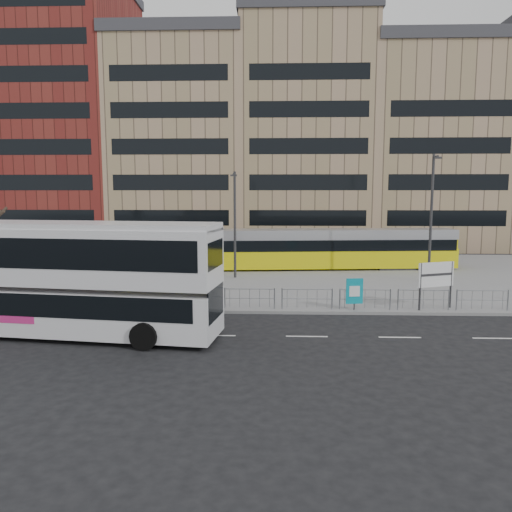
{
  "coord_description": "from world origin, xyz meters",
  "views": [
    {
      "loc": [
        0.54,
        -25.06,
        6.22
      ],
      "look_at": [
        -0.56,
        6.0,
        2.23
      ],
      "focal_mm": 35.0,
      "sensor_mm": 36.0,
      "label": 1
    }
  ],
  "objects_px": {
    "traffic_light_west": "(177,269)",
    "lamp_post_east": "(432,213)",
    "double_decker_bus": "(76,275)",
    "pedestrian": "(164,286)",
    "station_sign": "(436,277)",
    "lamp_post_west": "(235,220)",
    "tram": "(287,249)",
    "ad_panel": "(354,291)"
  },
  "relations": [
    {
      "from": "double_decker_bus",
      "to": "pedestrian",
      "type": "height_order",
      "value": "double_decker_bus"
    },
    {
      "from": "traffic_light_west",
      "to": "lamp_post_west",
      "type": "xyz_separation_m",
      "value": [
        2.41,
        8.97,
        2.14
      ]
    },
    {
      "from": "lamp_post_west",
      "to": "pedestrian",
      "type": "bearing_deg",
      "value": -114.07
    },
    {
      "from": "pedestrian",
      "to": "lamp_post_west",
      "type": "distance_m",
      "value": 9.0
    },
    {
      "from": "double_decker_bus",
      "to": "station_sign",
      "type": "relative_size",
      "value": 5.13
    },
    {
      "from": "tram",
      "to": "station_sign",
      "type": "xyz_separation_m",
      "value": [
        7.41,
        -13.38,
        0.12
      ]
    },
    {
      "from": "tram",
      "to": "pedestrian",
      "type": "height_order",
      "value": "tram"
    },
    {
      "from": "traffic_light_west",
      "to": "lamp_post_east",
      "type": "distance_m",
      "value": 17.74
    },
    {
      "from": "ad_panel",
      "to": "traffic_light_west",
      "type": "xyz_separation_m",
      "value": [
        -9.34,
        0.67,
        1.0
      ]
    },
    {
      "from": "ad_panel",
      "to": "tram",
      "type": "bearing_deg",
      "value": 95.75
    },
    {
      "from": "pedestrian",
      "to": "traffic_light_west",
      "type": "height_order",
      "value": "traffic_light_west"
    },
    {
      "from": "lamp_post_west",
      "to": "lamp_post_east",
      "type": "height_order",
      "value": "lamp_post_east"
    },
    {
      "from": "double_decker_bus",
      "to": "station_sign",
      "type": "xyz_separation_m",
      "value": [
        16.94,
        5.02,
        -0.82
      ]
    },
    {
      "from": "tram",
      "to": "pedestrian",
      "type": "bearing_deg",
      "value": -126.58
    },
    {
      "from": "pedestrian",
      "to": "lamp_post_east",
      "type": "distance_m",
      "value": 18.33
    },
    {
      "from": "station_sign",
      "to": "lamp_post_east",
      "type": "relative_size",
      "value": 0.29
    },
    {
      "from": "ad_panel",
      "to": "lamp_post_west",
      "type": "distance_m",
      "value": 12.28
    },
    {
      "from": "ad_panel",
      "to": "double_decker_bus",
      "type": "bearing_deg",
      "value": -167.11
    },
    {
      "from": "double_decker_bus",
      "to": "lamp_post_west",
      "type": "distance_m",
      "value": 15.46
    },
    {
      "from": "traffic_light_west",
      "to": "lamp_post_west",
      "type": "bearing_deg",
      "value": 67.19
    },
    {
      "from": "tram",
      "to": "lamp_post_east",
      "type": "distance_m",
      "value": 11.37
    },
    {
      "from": "pedestrian",
      "to": "double_decker_bus",
      "type": "bearing_deg",
      "value": 160.64
    },
    {
      "from": "double_decker_bus",
      "to": "tram",
      "type": "relative_size",
      "value": 0.47
    },
    {
      "from": "tram",
      "to": "pedestrian",
      "type": "xyz_separation_m",
      "value": [
        -7.2,
        -11.78,
        -0.76
      ]
    },
    {
      "from": "double_decker_bus",
      "to": "lamp_post_west",
      "type": "height_order",
      "value": "lamp_post_west"
    },
    {
      "from": "tram",
      "to": "station_sign",
      "type": "bearing_deg",
      "value": -66.18
    },
    {
      "from": "tram",
      "to": "ad_panel",
      "type": "distance_m",
      "value": 14.15
    },
    {
      "from": "lamp_post_east",
      "to": "ad_panel",
      "type": "bearing_deg",
      "value": -127.2
    },
    {
      "from": "lamp_post_west",
      "to": "lamp_post_east",
      "type": "relative_size",
      "value": 0.87
    },
    {
      "from": "traffic_light_west",
      "to": "lamp_post_east",
      "type": "xyz_separation_m",
      "value": [
        15.73,
        7.74,
        2.69
      ]
    },
    {
      "from": "tram",
      "to": "lamp_post_east",
      "type": "xyz_separation_m",
      "value": [
        9.54,
        -5.36,
        3.08
      ]
    },
    {
      "from": "tram",
      "to": "station_sign",
      "type": "relative_size",
      "value": 10.92
    },
    {
      "from": "double_decker_bus",
      "to": "ad_panel",
      "type": "xyz_separation_m",
      "value": [
        12.68,
        4.62,
        -1.55
      ]
    },
    {
      "from": "tram",
      "to": "lamp_post_west",
      "type": "xyz_separation_m",
      "value": [
        -3.78,
        -4.14,
        2.53
      ]
    },
    {
      "from": "station_sign",
      "to": "traffic_light_west",
      "type": "xyz_separation_m",
      "value": [
        -13.6,
        0.27,
        0.27
      ]
    },
    {
      "from": "station_sign",
      "to": "lamp_post_east",
      "type": "bearing_deg",
      "value": 54.05
    },
    {
      "from": "ad_panel",
      "to": "pedestrian",
      "type": "distance_m",
      "value": 10.54
    },
    {
      "from": "station_sign",
      "to": "lamp_post_west",
      "type": "bearing_deg",
      "value": 119.38
    },
    {
      "from": "double_decker_bus",
      "to": "lamp_post_west",
      "type": "relative_size",
      "value": 1.68
    },
    {
      "from": "double_decker_bus",
      "to": "pedestrian",
      "type": "xyz_separation_m",
      "value": [
        2.33,
        6.62,
        -1.7
      ]
    },
    {
      "from": "tram",
      "to": "ad_panel",
      "type": "bearing_deg",
      "value": -82.28
    },
    {
      "from": "station_sign",
      "to": "double_decker_bus",
      "type": "bearing_deg",
      "value": 175.43
    }
  ]
}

